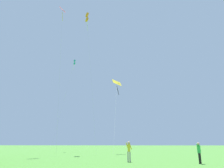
{
  "coord_description": "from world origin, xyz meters",
  "views": [
    {
      "loc": [
        -0.02,
        -3.77,
        1.56
      ],
      "look_at": [
        -3.25,
        28.49,
        10.96
      ],
      "focal_mm": 33.1,
      "sensor_mm": 36.0,
      "label": 1
    }
  ],
  "objects_px": {
    "kite_red_high": "(62,17)",
    "person_with_spool": "(199,151)",
    "kite_orange_box": "(87,18)",
    "person_child_small": "(129,149)",
    "kite_yellow_diamond": "(117,85)",
    "kite_teal_box": "(74,63)"
  },
  "relations": [
    {
      "from": "person_child_small",
      "to": "person_with_spool",
      "type": "bearing_deg",
      "value": -12.78
    },
    {
      "from": "kite_yellow_diamond",
      "to": "person_child_small",
      "type": "bearing_deg",
      "value": -82.37
    },
    {
      "from": "kite_yellow_diamond",
      "to": "person_child_small",
      "type": "height_order",
      "value": "kite_yellow_diamond"
    },
    {
      "from": "kite_yellow_diamond",
      "to": "kite_teal_box",
      "type": "bearing_deg",
      "value": 139.6
    },
    {
      "from": "kite_orange_box",
      "to": "kite_teal_box",
      "type": "bearing_deg",
      "value": 117.29
    },
    {
      "from": "kite_teal_box",
      "to": "person_with_spool",
      "type": "xyz_separation_m",
      "value": [
        19.49,
        -28.56,
        -19.9
      ]
    },
    {
      "from": "kite_yellow_diamond",
      "to": "kite_red_high",
      "type": "bearing_deg",
      "value": -150.78
    },
    {
      "from": "kite_yellow_diamond",
      "to": "kite_teal_box",
      "type": "height_order",
      "value": "kite_teal_box"
    },
    {
      "from": "kite_yellow_diamond",
      "to": "person_child_small",
      "type": "distance_m",
      "value": 20.87
    },
    {
      "from": "person_with_spool",
      "to": "person_child_small",
      "type": "xyz_separation_m",
      "value": [
        -5.74,
        1.3,
        0.06
      ]
    },
    {
      "from": "kite_red_high",
      "to": "person_child_small",
      "type": "xyz_separation_m",
      "value": [
        11.92,
        -12.21,
        -22.85
      ]
    },
    {
      "from": "kite_yellow_diamond",
      "to": "person_child_small",
      "type": "xyz_separation_m",
      "value": [
        2.35,
        -17.56,
        -11.04
      ]
    },
    {
      "from": "kite_orange_box",
      "to": "person_with_spool",
      "type": "relative_size",
      "value": 16.74
    },
    {
      "from": "kite_red_high",
      "to": "person_child_small",
      "type": "distance_m",
      "value": 28.52
    },
    {
      "from": "kite_orange_box",
      "to": "kite_teal_box",
      "type": "relative_size",
      "value": 1.27
    },
    {
      "from": "kite_yellow_diamond",
      "to": "kite_red_high",
      "type": "height_order",
      "value": "kite_red_high"
    },
    {
      "from": "kite_yellow_diamond",
      "to": "kite_orange_box",
      "type": "relative_size",
      "value": 0.48
    },
    {
      "from": "kite_yellow_diamond",
      "to": "kite_teal_box",
      "type": "xyz_separation_m",
      "value": [
        -11.4,
        9.7,
        8.81
      ]
    },
    {
      "from": "kite_yellow_diamond",
      "to": "kite_orange_box",
      "type": "bearing_deg",
      "value": -174.21
    },
    {
      "from": "kite_red_high",
      "to": "kite_teal_box",
      "type": "relative_size",
      "value": 1.2
    },
    {
      "from": "kite_red_high",
      "to": "person_with_spool",
      "type": "relative_size",
      "value": 15.81
    },
    {
      "from": "kite_yellow_diamond",
      "to": "kite_teal_box",
      "type": "distance_m",
      "value": 17.37
    }
  ]
}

